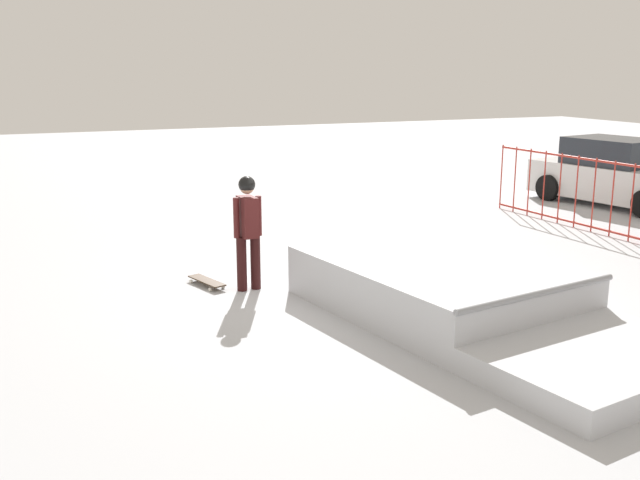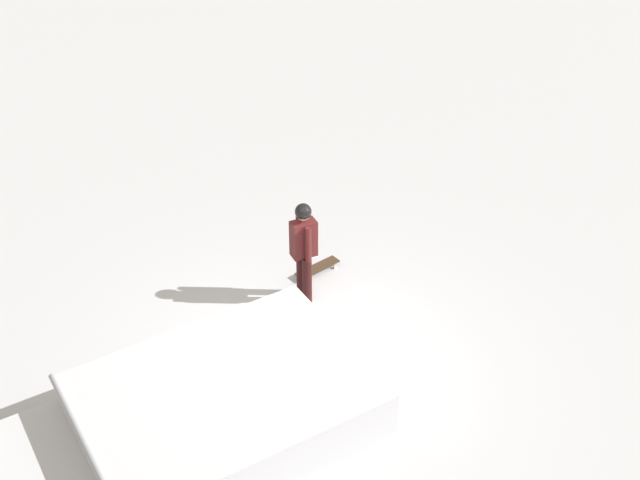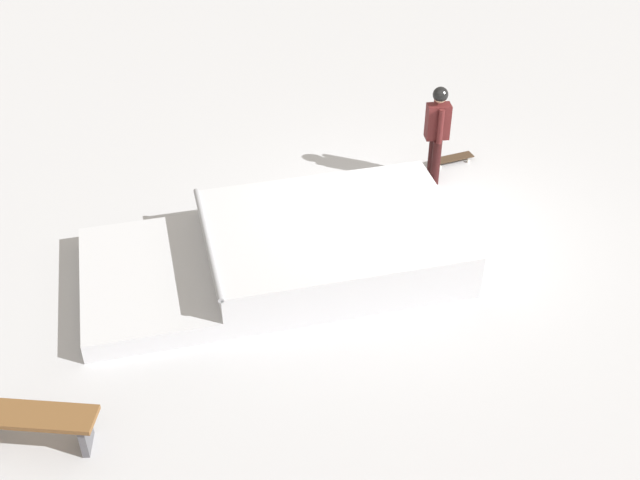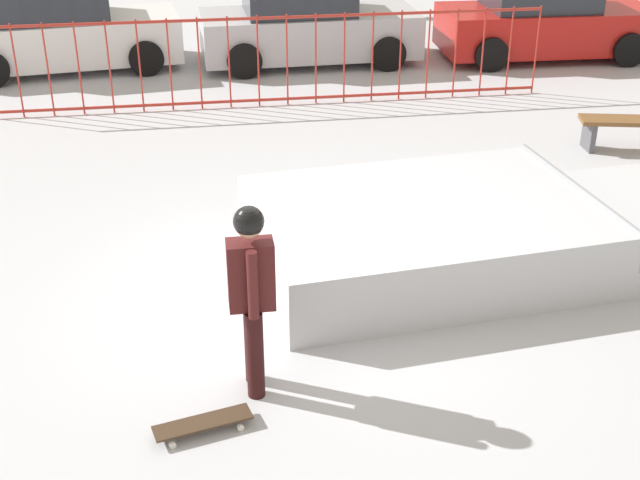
{
  "view_description": "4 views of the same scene",
  "coord_description": "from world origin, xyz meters",
  "px_view_note": "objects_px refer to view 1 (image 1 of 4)",
  "views": [
    {
      "loc": [
        9.71,
        -4.62,
        3.29
      ],
      "look_at": [
        0.38,
        -0.62,
        0.9
      ],
      "focal_mm": 41.62,
      "sensor_mm": 36.0,
      "label": 1
    },
    {
      "loc": [
        3.03,
        8.08,
        8.17
      ],
      "look_at": [
        -0.84,
        -1.41,
        1.0
      ],
      "focal_mm": 46.36,
      "sensor_mm": 36.0,
      "label": 2
    },
    {
      "loc": [
        2.28,
        10.1,
        7.5
      ],
      "look_at": [
        1.55,
        0.96,
        0.6
      ],
      "focal_mm": 45.71,
      "sensor_mm": 36.0,
      "label": 3
    },
    {
      "loc": [
        -0.6,
        -7.48,
        4.55
      ],
      "look_at": [
        0.1,
        -0.4,
        0.9
      ],
      "focal_mm": 48.35,
      "sensor_mm": 36.0,
      "label": 4
    }
  ],
  "objects_px": {
    "skateboard": "(207,281)",
    "parked_car_white": "(616,175)",
    "skater": "(248,224)",
    "skate_ramp": "(459,296)"
  },
  "relations": [
    {
      "from": "skate_ramp",
      "to": "skateboard",
      "type": "bearing_deg",
      "value": -145.46
    },
    {
      "from": "skateboard",
      "to": "parked_car_white",
      "type": "relative_size",
      "value": 0.19
    },
    {
      "from": "skater",
      "to": "skateboard",
      "type": "bearing_deg",
      "value": 47.82
    },
    {
      "from": "skater",
      "to": "skateboard",
      "type": "height_order",
      "value": "skater"
    },
    {
      "from": "skate_ramp",
      "to": "skater",
      "type": "xyz_separation_m",
      "value": [
        -2.37,
        -2.16,
        0.69
      ]
    },
    {
      "from": "skate_ramp",
      "to": "skater",
      "type": "distance_m",
      "value": 3.28
    },
    {
      "from": "skateboard",
      "to": "parked_car_white",
      "type": "bearing_deg",
      "value": -92.4
    },
    {
      "from": "skate_ramp",
      "to": "parked_car_white",
      "type": "distance_m",
      "value": 9.89
    },
    {
      "from": "skate_ramp",
      "to": "parked_car_white",
      "type": "bearing_deg",
      "value": 115.14
    },
    {
      "from": "skate_ramp",
      "to": "skateboard",
      "type": "relative_size",
      "value": 6.98
    }
  ]
}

